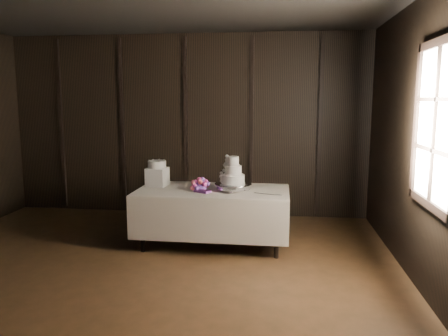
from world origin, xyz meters
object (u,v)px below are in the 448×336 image
(cake_stand, at_px, (233,187))
(box_pedestal, at_px, (157,177))
(bouquet, at_px, (200,185))
(small_cake, at_px, (157,164))
(display_table, at_px, (213,215))
(wedding_cake, at_px, (231,173))

(cake_stand, bearing_deg, box_pedestal, 170.96)
(cake_stand, xyz_separation_m, bouquet, (-0.43, -0.05, 0.02))
(bouquet, xyz_separation_m, small_cake, (-0.64, 0.22, 0.23))
(cake_stand, distance_m, small_cake, 1.10)
(display_table, bearing_deg, cake_stand, -3.50)
(display_table, distance_m, bouquet, 0.45)
(small_cake, bearing_deg, display_table, -10.77)
(wedding_cake, bearing_deg, cake_stand, 47.11)
(display_table, relative_size, cake_stand, 4.13)
(wedding_cake, distance_m, small_cake, 1.05)
(box_pedestal, distance_m, small_cake, 0.17)
(display_table, relative_size, bouquet, 4.82)
(wedding_cake, relative_size, small_cake, 1.44)
(display_table, relative_size, box_pedestal, 7.68)
(box_pedestal, bearing_deg, small_cake, 0.00)
(box_pedestal, bearing_deg, cake_stand, -9.04)
(display_table, height_order, cake_stand, cake_stand)
(wedding_cake, distance_m, bouquet, 0.43)
(cake_stand, distance_m, wedding_cake, 0.19)
(box_pedestal, bearing_deg, bouquet, -19.27)
(cake_stand, xyz_separation_m, wedding_cake, (-0.03, -0.01, 0.19))
(display_table, height_order, box_pedestal, box_pedestal)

